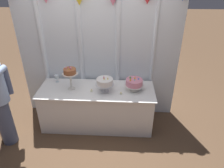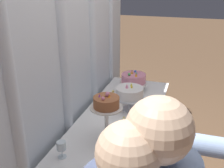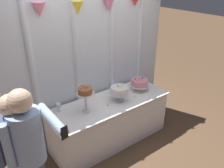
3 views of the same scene
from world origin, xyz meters
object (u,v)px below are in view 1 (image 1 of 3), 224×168
cake_display_rightmost (134,83)px  tealight_near_left (121,93)px  flower_vase (110,82)px  cake_display_center (105,82)px  cake_table (97,107)px  wine_glass (57,77)px  tealight_far_left (91,91)px  cake_display_leftmost (70,73)px

cake_display_rightmost → tealight_near_left: cake_display_rightmost is taller
cake_display_rightmost → flower_vase: (-0.40, 0.18, -0.09)m
cake_display_center → cake_table: bearing=160.8°
cake_display_center → flower_vase: (0.07, 0.25, -0.12)m
cake_table → tealight_near_left: (0.41, -0.12, 0.37)m
cake_display_rightmost → cake_display_center: bearing=-171.7°
wine_glass → tealight_far_left: (0.65, -0.29, -0.08)m
cake_display_leftmost → tealight_near_left: (0.83, -0.11, -0.29)m
cake_display_leftmost → flower_vase: (0.63, 0.20, -0.25)m
wine_glass → flower_vase: flower_vase is taller
cake_display_leftmost → tealight_far_left: 0.45m
cake_display_rightmost → wine_glass: size_ratio=2.45×
cake_table → cake_display_leftmost: cake_display_leftmost is taller
cake_table → cake_display_center: bearing=-19.2°
cake_display_center → cake_display_rightmost: size_ratio=0.95×
cake_table → cake_display_center: (0.15, -0.05, 0.53)m
cake_display_center → cake_display_rightmost: 0.48m
flower_vase → tealight_far_left: flower_vase is taller
cake_display_rightmost → tealight_near_left: bearing=-147.2°
flower_vase → tealight_far_left: (-0.29, -0.26, -0.04)m
cake_display_center → wine_glass: (-0.87, 0.28, -0.08)m
wine_glass → flower_vase: (0.95, -0.03, -0.04)m
cake_display_leftmost → flower_vase: bearing=17.8°
cake_display_leftmost → flower_vase: size_ratio=2.91×
cake_display_leftmost → cake_display_rightmost: cake_display_leftmost is taller
cake_display_rightmost → tealight_far_left: cake_display_rightmost is taller
cake_display_center → tealight_far_left: 0.27m
cake_display_leftmost → flower_vase: cake_display_leftmost is taller
cake_table → cake_display_center: 0.56m
cake_display_leftmost → tealight_near_left: size_ratio=10.50×
cake_display_leftmost → cake_display_rightmost: 1.05m
cake_display_center → cake_display_rightmost: (0.48, 0.07, -0.04)m
cake_display_leftmost → cake_display_center: (0.56, -0.04, -0.13)m
cake_display_rightmost → tealight_near_left: size_ratio=8.09×
wine_glass → flower_vase: 0.95m
wine_glass → flower_vase: bearing=-1.9°
cake_display_rightmost → tealight_near_left: (-0.21, -0.13, -0.13)m
cake_display_center → wine_glass: cake_display_center is taller
cake_display_rightmost → tealight_near_left: 0.28m
cake_display_center → tealight_far_left: bearing=-177.3°
cake_display_center → tealight_far_left: (-0.22, -0.01, -0.16)m
cake_table → cake_display_leftmost: 0.78m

